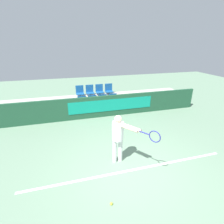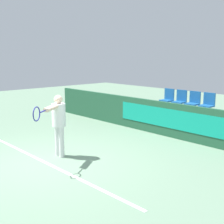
{
  "view_description": "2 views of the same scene",
  "coord_description": "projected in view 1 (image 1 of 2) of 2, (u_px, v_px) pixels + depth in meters",
  "views": [
    {
      "loc": [
        -1.68,
        -3.9,
        3.55
      ],
      "look_at": [
        0.06,
        2.28,
        0.96
      ],
      "focal_mm": 28.0,
      "sensor_mm": 36.0,
      "label": 1
    },
    {
      "loc": [
        6.29,
        -3.71,
        2.6
      ],
      "look_at": [
        0.16,
        1.9,
        1.04
      ],
      "focal_mm": 50.0,
      "sensor_mm": 36.0,
      "label": 2
    }
  ],
  "objects": [
    {
      "name": "stadium_chair_7",
      "position": [
        109.0,
        90.0,
        10.12
      ],
      "size": [
        0.43,
        0.37,
        0.6
      ],
      "color": "#333333",
      "rests_on": "bleacher_tier_middle"
    },
    {
      "name": "tennis_ball",
      "position": [
        111.0,
        204.0,
        4.08
      ],
      "size": [
        0.07,
        0.07,
        0.07
      ],
      "color": "#CCDB33",
      "rests_on": "ground"
    },
    {
      "name": "stadium_chair_5",
      "position": [
        90.0,
        91.0,
        9.84
      ],
      "size": [
        0.43,
        0.37,
        0.6
      ],
      "color": "#333333",
      "rests_on": "bleacher_tier_middle"
    },
    {
      "name": "barrier_wall",
      "position": [
        101.0,
        107.0,
        8.7
      ],
      "size": [
        10.63,
        0.14,
        1.09
      ],
      "color": "#1E4C33",
      "rests_on": "ground"
    },
    {
      "name": "stadium_chair_1",
      "position": [
        93.0,
        102.0,
        9.18
      ],
      "size": [
        0.43,
        0.37,
        0.6
      ],
      "color": "#333333",
      "rests_on": "bleacher_tier_front"
    },
    {
      "name": "stadium_chair_6",
      "position": [
        100.0,
        90.0,
        9.98
      ],
      "size": [
        0.43,
        0.37,
        0.6
      ],
      "color": "#333333",
      "rests_on": "bleacher_tier_middle"
    },
    {
      "name": "court_baseline",
      "position": [
        131.0,
        170.0,
        5.18
      ],
      "size": [
        6.27,
        0.08,
        0.01
      ],
      "color": "white",
      "rests_on": "ground"
    },
    {
      "name": "bleacher_tier_front",
      "position": [
        99.0,
        110.0,
        9.3
      ],
      "size": [
        10.23,
        0.89,
        0.36
      ],
      "color": "#ADA89E",
      "rests_on": "ground"
    },
    {
      "name": "stadium_chair_3",
      "position": [
        113.0,
        100.0,
        9.46
      ],
      "size": [
        0.43,
        0.37,
        0.6
      ],
      "color": "#333333",
      "rests_on": "bleacher_tier_front"
    },
    {
      "name": "stadium_chair_4",
      "position": [
        80.0,
        92.0,
        9.7
      ],
      "size": [
        0.43,
        0.37,
        0.6
      ],
      "color": "#333333",
      "rests_on": "bleacher_tier_middle"
    },
    {
      "name": "ground_plane",
      "position": [
        131.0,
        169.0,
        5.23
      ],
      "size": [
        30.0,
        30.0,
        0.0
      ],
      "primitive_type": "plane",
      "color": "slate"
    },
    {
      "name": "tennis_player",
      "position": [
        119.0,
        135.0,
        5.18
      ],
      "size": [
        0.94,
        1.29,
        1.58
      ],
      "rotation": [
        0.0,
        0.0,
        0.6
      ],
      "color": "silver",
      "rests_on": "ground"
    },
    {
      "name": "stadium_chair_2",
      "position": [
        103.0,
        101.0,
        9.32
      ],
      "size": [
        0.43,
        0.37,
        0.6
      ],
      "color": "#333333",
      "rests_on": "bleacher_tier_front"
    },
    {
      "name": "bleacher_tier_middle",
      "position": [
        96.0,
        102.0,
        10.04
      ],
      "size": [
        10.23,
        0.89,
        0.71
      ],
      "color": "#ADA89E",
      "rests_on": "ground"
    },
    {
      "name": "stadium_chair_0",
      "position": [
        82.0,
        103.0,
        9.04
      ],
      "size": [
        0.43,
        0.37,
        0.6
      ],
      "color": "#333333",
      "rests_on": "bleacher_tier_front"
    }
  ]
}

